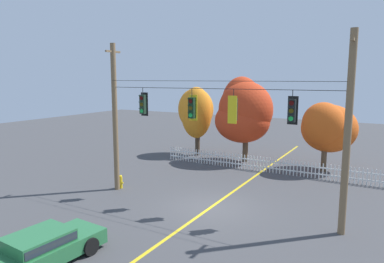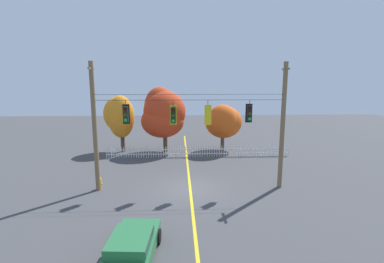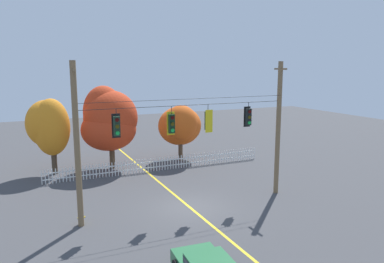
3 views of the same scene
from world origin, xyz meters
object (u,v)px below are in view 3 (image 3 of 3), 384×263
traffic_signal_northbound_secondary (172,124)px  autumn_oak_far_east (180,125)px  traffic_signal_westbound_side (117,126)px  traffic_signal_southbound_primary (208,121)px  autumn_maple_near_fence (49,125)px  autumn_maple_mid (109,121)px  traffic_signal_eastbound_side (248,117)px  fire_hydrant (81,217)px

traffic_signal_northbound_secondary → autumn_oak_far_east: (4.71, 10.01, -1.83)m
traffic_signal_westbound_side → traffic_signal_southbound_primary: (5.08, -0.02, -0.05)m
traffic_signal_southbound_primary → autumn_maple_near_fence: 12.80m
traffic_signal_southbound_primary → autumn_maple_mid: autumn_maple_mid is taller
traffic_signal_westbound_side → traffic_signal_southbound_primary: bearing=-0.2°
traffic_signal_northbound_secondary → autumn_maple_near_fence: 11.64m
traffic_signal_northbound_secondary → traffic_signal_eastbound_side: same height
autumn_oak_far_east → autumn_maple_mid: bearing=-179.0°
traffic_signal_northbound_secondary → fire_hydrant: traffic_signal_northbound_secondary is taller
traffic_signal_eastbound_side → autumn_maple_mid: bearing=121.1°
traffic_signal_northbound_secondary → autumn_maple_mid: size_ratio=0.25×
autumn_maple_mid → autumn_oak_far_east: 5.97m
traffic_signal_westbound_side → traffic_signal_southbound_primary: 5.08m
traffic_signal_southbound_primary → traffic_signal_eastbound_side: bearing=0.4°
autumn_maple_mid → traffic_signal_eastbound_side: bearing=-58.9°
traffic_signal_westbound_side → traffic_signal_northbound_secondary: (2.93, 0.00, -0.07)m
traffic_signal_northbound_secondary → autumn_oak_far_east: 11.21m
traffic_signal_northbound_secondary → autumn_oak_far_east: traffic_signal_northbound_secondary is taller
autumn_maple_near_fence → autumn_oak_far_east: size_ratio=1.18×
traffic_signal_eastbound_side → fire_hydrant: bearing=178.7°
traffic_signal_northbound_secondary → autumn_maple_near_fence: bearing=117.9°
autumn_maple_near_fence → fire_hydrant: 10.53m
traffic_signal_westbound_side → autumn_maple_near_fence: traffic_signal_westbound_side is taller
traffic_signal_northbound_secondary → traffic_signal_southbound_primary: 2.15m
traffic_signal_southbound_primary → fire_hydrant: (-6.97, 0.24, -4.46)m
traffic_signal_southbound_primary → fire_hydrant: traffic_signal_southbound_primary is taller
traffic_signal_westbound_side → fire_hydrant: traffic_signal_westbound_side is taller
traffic_signal_northbound_secondary → traffic_signal_southbound_primary: same height
traffic_signal_eastbound_side → autumn_oak_far_east: bearing=90.4°
autumn_oak_far_east → fire_hydrant: size_ratio=6.04×
traffic_signal_northbound_secondary → traffic_signal_eastbound_side: bearing=-0.0°
traffic_signal_eastbound_side → traffic_signal_northbound_secondary: bearing=180.0°
traffic_signal_northbound_secondary → autumn_maple_near_fence: (-5.41, 10.23, -1.23)m
autumn_maple_near_fence → autumn_maple_mid: bearing=-4.3°
autumn_oak_far_east → traffic_signal_southbound_primary: bearing=-104.3°
traffic_signal_northbound_secondary → fire_hydrant: size_ratio=2.01×
traffic_signal_westbound_side → traffic_signal_southbound_primary: size_ratio=0.96×
traffic_signal_westbound_side → traffic_signal_northbound_secondary: bearing=0.0°
traffic_signal_eastbound_side → autumn_maple_mid: 11.64m
autumn_oak_far_east → autumn_maple_near_fence: bearing=178.8°
autumn_maple_near_fence → autumn_maple_mid: autumn_maple_mid is taller
traffic_signal_westbound_side → autumn_oak_far_east: (7.64, 10.01, -1.90)m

